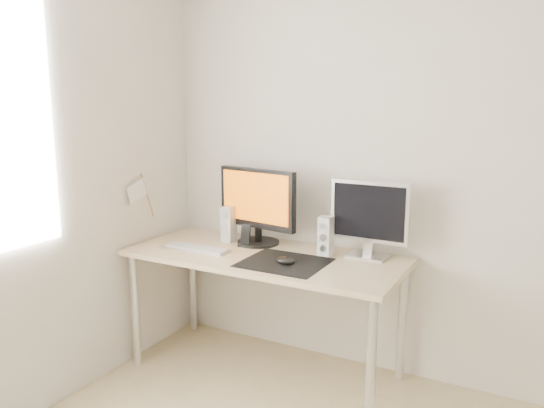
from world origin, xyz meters
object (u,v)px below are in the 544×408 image
(desk, at_px, (265,267))
(phone_dock, at_px, (246,240))
(speaker_left, at_px, (229,224))
(second_monitor, at_px, (370,216))
(main_monitor, at_px, (257,203))
(keyboard, at_px, (196,248))
(mouse, at_px, (285,261))
(speaker_right, at_px, (326,236))

(desk, bearing_deg, phone_dock, 154.58)
(speaker_left, bearing_deg, second_monitor, 4.54)
(desk, height_order, main_monitor, main_monitor)
(phone_dock, bearing_deg, speaker_left, 159.06)
(keyboard, height_order, phone_dock, phone_dock)
(mouse, bearing_deg, desk, 146.60)
(speaker_left, xyz_separation_m, keyboard, (-0.06, -0.26, -0.10))
(speaker_right, bearing_deg, mouse, -113.38)
(mouse, bearing_deg, main_monitor, 138.73)
(phone_dock, bearing_deg, keyboard, -138.69)
(desk, xyz_separation_m, speaker_left, (-0.34, 0.15, 0.19))
(main_monitor, bearing_deg, second_monitor, 3.77)
(main_monitor, relative_size, speaker_left, 2.45)
(desk, height_order, second_monitor, second_monitor)
(second_monitor, bearing_deg, desk, -158.45)
(mouse, xyz_separation_m, phone_dock, (-0.37, 0.21, 0.02))
(main_monitor, height_order, second_monitor, main_monitor)
(main_monitor, height_order, keyboard, main_monitor)
(mouse, bearing_deg, second_monitor, 44.62)
(speaker_left, bearing_deg, main_monitor, 7.29)
(desk, xyz_separation_m, keyboard, (-0.40, -0.11, 0.09))
(main_monitor, xyz_separation_m, phone_dock, (-0.03, -0.09, -0.21))
(mouse, relative_size, second_monitor, 0.25)
(mouse, relative_size, desk, 0.07)
(speaker_right, bearing_deg, second_monitor, 16.77)
(mouse, xyz_separation_m, keyboard, (-0.60, 0.02, -0.02))
(main_monitor, bearing_deg, phone_dock, -110.57)
(speaker_left, distance_m, keyboard, 0.29)
(second_monitor, xyz_separation_m, keyboard, (-0.95, -0.33, -0.23))
(speaker_right, xyz_separation_m, keyboard, (-0.72, -0.26, -0.10))
(mouse, height_order, speaker_right, speaker_right)
(speaker_right, relative_size, phone_dock, 1.61)
(mouse, distance_m, speaker_right, 0.31)
(main_monitor, height_order, speaker_right, main_monitor)
(speaker_left, bearing_deg, mouse, -27.26)
(keyboard, bearing_deg, phone_dock, 41.31)
(main_monitor, distance_m, phone_dock, 0.23)
(mouse, xyz_separation_m, speaker_left, (-0.53, 0.28, 0.09))
(main_monitor, relative_size, keyboard, 1.31)
(main_monitor, bearing_deg, desk, -49.55)
(mouse, height_order, second_monitor, second_monitor)
(phone_dock, bearing_deg, main_monitor, 69.43)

